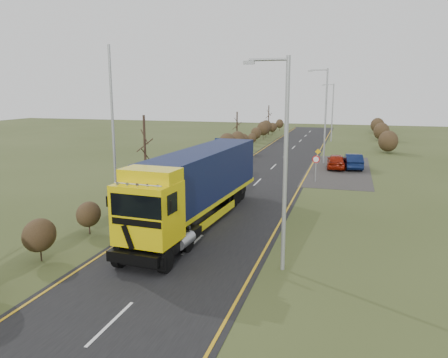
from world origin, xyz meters
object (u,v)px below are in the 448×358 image
lorry (197,183)px  car_blue_sedan (353,161)px  speed_sign (316,164)px  streetlight_near (283,157)px  car_red_hatchback (336,161)px

lorry → car_blue_sedan: 23.49m
car_blue_sedan → speed_sign: size_ratio=1.99×
lorry → streetlight_near: (5.79, -5.31, 2.56)m
lorry → streetlight_near: 8.26m
speed_sign → lorry: bearing=-112.3°
speed_sign → streetlight_near: bearing=-89.9°
lorry → car_blue_sedan: size_ratio=3.46×
lorry → speed_sign: 15.20m
lorry → streetlight_near: size_ratio=1.73×
car_blue_sedan → speed_sign: speed_sign is taller
car_blue_sedan → lorry: bearing=61.7°
car_red_hatchback → speed_sign: (-1.47, -7.16, 0.85)m
car_blue_sedan → car_red_hatchback: bearing=10.6°
car_blue_sedan → speed_sign: 8.29m
streetlight_near → lorry: bearing=137.5°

